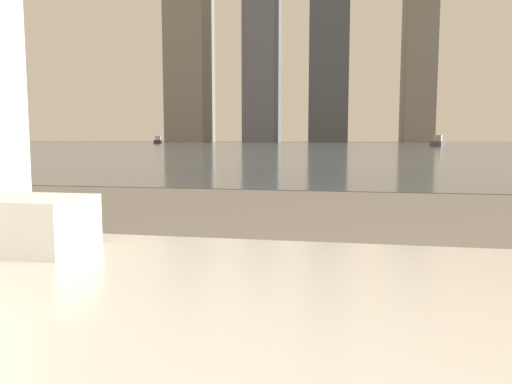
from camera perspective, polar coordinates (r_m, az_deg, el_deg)
The scene contains 8 objects.
towel_stack at distance 1.23m, azimuth -23.96°, elevation -3.34°, with size 0.22×0.19×0.12m.
harbor_water at distance 62.10m, azimuth 10.49°, elevation 5.29°, with size 180.00×110.00×0.01m.
harbor_boat_2 at distance 80.72m, azimuth -11.13°, elevation 5.74°, with size 2.08×3.49×1.24m.
harbor_boat_3 at distance 52.97m, azimuth 20.04°, elevation 5.34°, with size 1.87×3.20×1.14m.
skyline_tower_0 at distance 126.51m, azimuth -7.62°, elevation 16.51°, with size 9.53×11.14×47.60m.
skyline_tower_1 at distance 121.36m, azimuth 0.72°, elevation 14.71°, with size 7.46×11.57×37.97m.
skyline_tower_2 at distance 121.56m, azimuth 8.48°, elevation 19.45°, with size 8.86×6.57×58.04m.
skyline_tower_3 at distance 120.25m, azimuth 18.06°, elevation 14.24°, with size 6.33×13.93×36.90m.
Camera 1 is at (0.47, -0.10, 0.74)m, focal length 35.00 mm.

